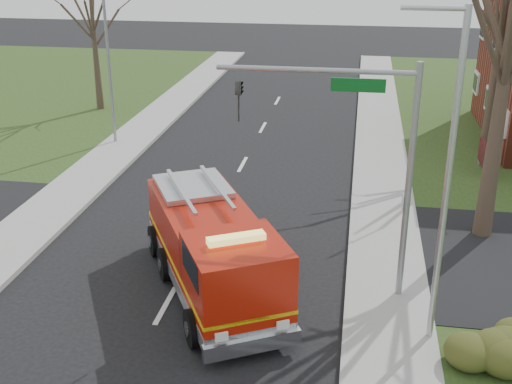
# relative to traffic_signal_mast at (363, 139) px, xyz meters

# --- Properties ---
(ground) EXTENTS (120.00, 120.00, 0.00)m
(ground) POSITION_rel_traffic_signal_mast_xyz_m (-5.21, -1.50, -4.71)
(ground) COLOR black
(ground) RESTS_ON ground
(sidewalk_right) EXTENTS (2.40, 80.00, 0.15)m
(sidewalk_right) POSITION_rel_traffic_signal_mast_xyz_m (0.99, -1.50, -4.63)
(sidewalk_right) COLOR #9D9E98
(sidewalk_right) RESTS_ON ground
(health_center_sign) EXTENTS (0.12, 2.00, 1.40)m
(health_center_sign) POSITION_rel_traffic_signal_mast_xyz_m (5.29, 11.00, -3.83)
(health_center_sign) COLOR #471016
(health_center_sign) RESTS_ON ground
(hedge_corner) EXTENTS (2.80, 2.00, 0.90)m
(hedge_corner) POSITION_rel_traffic_signal_mast_xyz_m (3.79, -2.50, -4.13)
(hedge_corner) COLOR #323B15
(hedge_corner) RESTS_ON lawn_right
(bare_tree_far) EXTENTS (5.25, 5.25, 10.50)m
(bare_tree_far) POSITION_rel_traffic_signal_mast_xyz_m (5.79, 13.50, 1.78)
(bare_tree_far) COLOR #3B2D23
(bare_tree_far) RESTS_ON ground
(bare_tree_left) EXTENTS (4.50, 4.50, 9.00)m
(bare_tree_left) POSITION_rel_traffic_signal_mast_xyz_m (-15.21, 18.50, 0.86)
(bare_tree_left) COLOR #3B2D23
(bare_tree_left) RESTS_ON ground
(traffic_signal_mast) EXTENTS (5.29, 0.18, 6.80)m
(traffic_signal_mast) POSITION_rel_traffic_signal_mast_xyz_m (0.00, 0.00, 0.00)
(traffic_signal_mast) COLOR gray
(traffic_signal_mast) RESTS_ON ground
(streetlight_pole) EXTENTS (1.48, 0.16, 8.40)m
(streetlight_pole) POSITION_rel_traffic_signal_mast_xyz_m (1.93, -2.00, -0.16)
(streetlight_pole) COLOR #B7BABF
(streetlight_pole) RESTS_ON ground
(utility_pole_far) EXTENTS (0.14, 0.14, 7.00)m
(utility_pole_far) POSITION_rel_traffic_signal_mast_xyz_m (-12.01, 12.50, -1.21)
(utility_pole_far) COLOR gray
(utility_pole_far) RESTS_ON ground
(fire_engine) EXTENTS (5.50, 7.43, 2.87)m
(fire_engine) POSITION_rel_traffic_signal_mast_xyz_m (-4.00, -0.56, -3.41)
(fire_engine) COLOR #A31607
(fire_engine) RESTS_ON ground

